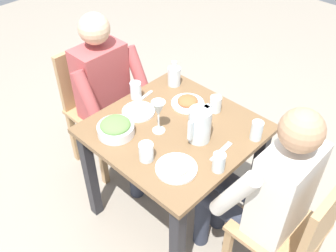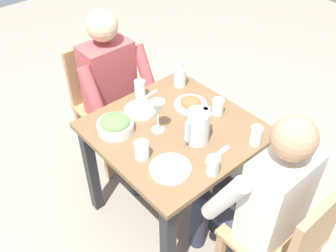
% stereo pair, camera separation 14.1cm
% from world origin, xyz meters
% --- Properties ---
extents(ground_plane, '(8.00, 8.00, 0.00)m').
position_xyz_m(ground_plane, '(0.00, 0.00, 0.00)').
color(ground_plane, gray).
extents(dining_table, '(0.83, 0.83, 0.73)m').
position_xyz_m(dining_table, '(0.00, 0.00, 0.60)').
color(dining_table, brown).
rests_on(dining_table, ground_plane).
extents(chair_near, '(0.40, 0.40, 0.89)m').
position_xyz_m(chair_near, '(-0.01, -0.77, 0.51)').
color(chair_near, tan).
rests_on(chair_near, ground_plane).
extents(chair_far, '(0.40, 0.40, 0.89)m').
position_xyz_m(chair_far, '(-0.03, 0.77, 0.51)').
color(chair_far, tan).
rests_on(chair_far, ground_plane).
extents(diner_near, '(0.48, 0.53, 1.18)m').
position_xyz_m(diner_near, '(-0.01, -0.57, 0.65)').
color(diner_near, '#B24C4C').
rests_on(diner_near, ground_plane).
extents(diner_far, '(0.48, 0.53, 1.18)m').
position_xyz_m(diner_far, '(-0.03, 0.57, 0.65)').
color(diner_far, silver).
rests_on(diner_far, ground_plane).
extents(water_pitcher, '(0.16, 0.12, 0.19)m').
position_xyz_m(water_pitcher, '(-0.02, 0.15, 0.83)').
color(water_pitcher, silver).
rests_on(water_pitcher, dining_table).
extents(salad_bowl, '(0.20, 0.20, 0.09)m').
position_xyz_m(salad_bowl, '(0.26, -0.19, 0.77)').
color(salad_bowl, white).
rests_on(salad_bowl, dining_table).
extents(plate_rice_curry, '(0.20, 0.20, 0.05)m').
position_xyz_m(plate_rice_curry, '(-0.21, -0.09, 0.75)').
color(plate_rice_curry, white).
rests_on(plate_rice_curry, dining_table).
extents(plate_beans, '(0.21, 0.21, 0.04)m').
position_xyz_m(plate_beans, '(0.22, 0.22, 0.74)').
color(plate_beans, white).
rests_on(plate_beans, dining_table).
extents(plate_yoghurt, '(0.19, 0.19, 0.04)m').
position_xyz_m(plate_yoghurt, '(0.05, -0.24, 0.75)').
color(plate_yoghurt, white).
rests_on(plate_yoghurt, dining_table).
extents(water_glass_far_left, '(0.06, 0.06, 0.10)m').
position_xyz_m(water_glass_far_left, '(0.08, 0.37, 0.78)').
color(water_glass_far_left, silver).
rests_on(water_glass_far_left, dining_table).
extents(water_glass_near_left, '(0.06, 0.06, 0.11)m').
position_xyz_m(water_glass_near_left, '(-0.23, 0.37, 0.79)').
color(water_glass_near_left, silver).
rests_on(water_glass_near_left, dining_table).
extents(water_glass_center, '(0.07, 0.07, 0.10)m').
position_xyz_m(water_glass_center, '(0.27, 0.06, 0.78)').
color(water_glass_center, silver).
rests_on(water_glass_center, dining_table).
extents(water_glass_near_right, '(0.07, 0.07, 0.09)m').
position_xyz_m(water_glass_near_right, '(-0.27, 0.07, 0.78)').
color(water_glass_near_right, silver).
rests_on(water_glass_near_right, dining_table).
extents(water_glass_far_right, '(0.07, 0.07, 0.11)m').
position_xyz_m(water_glass_far_right, '(-0.04, -0.36, 0.78)').
color(water_glass_far_right, silver).
rests_on(water_glass_far_right, dining_table).
extents(wine_glass, '(0.08, 0.08, 0.20)m').
position_xyz_m(wine_glass, '(0.08, -0.04, 0.87)').
color(wine_glass, silver).
rests_on(wine_glass, dining_table).
extents(oil_carafe, '(0.08, 0.08, 0.16)m').
position_xyz_m(oil_carafe, '(-0.30, -0.29, 0.79)').
color(oil_carafe, silver).
rests_on(oil_carafe, dining_table).
extents(salt_shaker, '(0.03, 0.03, 0.05)m').
position_xyz_m(salt_shaker, '(-0.11, 0.06, 0.76)').
color(salt_shaker, white).
rests_on(salt_shaker, dining_table).
extents(fork_near, '(0.17, 0.04, 0.01)m').
position_xyz_m(fork_near, '(-0.02, 0.30, 0.74)').
color(fork_near, silver).
rests_on(fork_near, dining_table).
extents(knife_near, '(0.19, 0.04, 0.01)m').
position_xyz_m(knife_near, '(-0.06, -0.32, 0.74)').
color(knife_near, silver).
rests_on(knife_near, dining_table).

